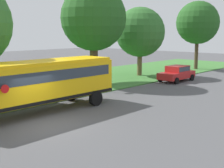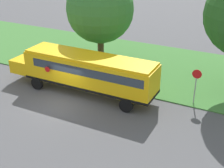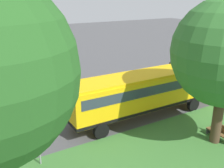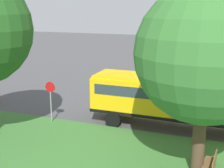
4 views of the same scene
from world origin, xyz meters
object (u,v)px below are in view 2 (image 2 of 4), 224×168
park_bench (95,62)px  oak_tree_beside_bus (100,9)px  school_bus (86,70)px  stop_sign (196,83)px

park_bench → oak_tree_beside_bus: bearing=90.6°
school_bus → park_bench: (-5.03, -2.13, -1.45)m
school_bus → stop_sign: school_bus is taller
oak_tree_beside_bus → school_bus: bearing=16.8°
school_bus → oak_tree_beside_bus: oak_tree_beside_bus is taller
school_bus → oak_tree_beside_bus: (-5.04, -1.53, 3.55)m
school_bus → stop_sign: 8.19m
stop_sign → park_bench: bearing=-106.6°
oak_tree_beside_bus → park_bench: bearing=-89.4°
school_bus → oak_tree_beside_bus: bearing=-163.2°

